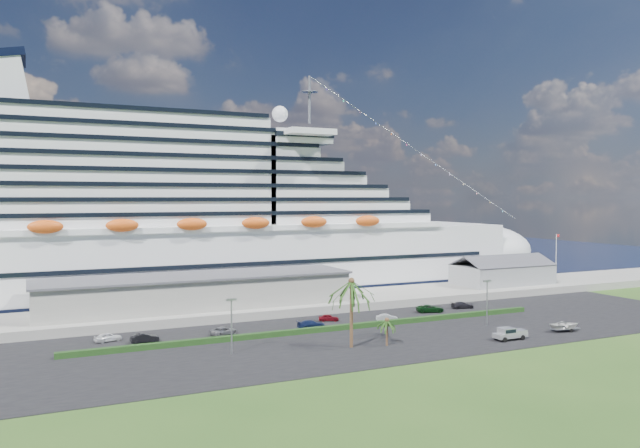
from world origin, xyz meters
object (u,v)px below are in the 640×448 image
cruise_ship (186,226)px  parked_car_3 (311,324)px  boat_trailer (565,325)px  pickup_truck (510,333)px

cruise_ship → parked_car_3: size_ratio=37.16×
cruise_ship → boat_trailer: cruise_ship is taller
cruise_ship → parked_car_3: 48.84m
parked_car_3 → pickup_truck: pickup_truck is taller
cruise_ship → boat_trailer: size_ratio=30.39×
pickup_truck → boat_trailer: (13.13, 0.73, 0.04)m
parked_car_3 → boat_trailer: boat_trailer is taller
cruise_ship → boat_trailer: (50.37, -65.87, -15.42)m
parked_car_3 → pickup_truck: 33.67m
parked_car_3 → boat_trailer: (38.70, -21.17, 0.41)m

